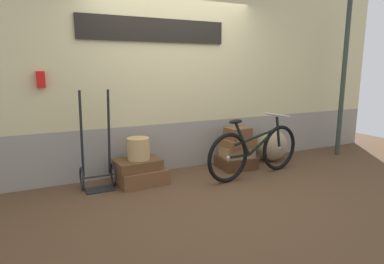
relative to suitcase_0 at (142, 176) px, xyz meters
The scene contains 12 objects.
ground 0.76m from the suitcase_0, 28.06° to the right, with size 10.10×5.20×0.06m, color #513823.
station_building 1.56m from the suitcase_0, 36.26° to the left, with size 8.10×0.74×2.83m.
suitcase_0 is the anchor object (origin of this frame).
suitcase_1 0.17m from the suitcase_0, 160.78° to the left, with size 0.58×0.41×0.13m, color brown.
suitcase_2 1.53m from the suitcase_0, ahead, with size 0.54×0.46×0.18m, color #4C2D19.
suitcase_3 1.55m from the suitcase_0, ahead, with size 0.46×0.37×0.17m, color #9E754C.
suitcase_4 1.57m from the suitcase_0, ahead, with size 0.46×0.39×0.12m, color brown.
suitcase_5 1.59m from the suitcase_0, ahead, with size 0.34×0.29×0.18m, color brown.
wicker_basket 0.38m from the suitcase_0, 144.45° to the left, with size 0.30×0.30×0.29m, color tan.
luggage_trolley 0.60m from the suitcase_0, behind, with size 0.42×0.37×1.27m.
burlap_sack 2.29m from the suitcase_0, ahead, with size 0.53×0.45×0.53m, color #9E8966.
bicycle 1.63m from the suitcase_0, 14.60° to the right, with size 1.68×0.46×0.86m.
Camera 1 is at (-1.92, -3.73, 1.53)m, focal length 30.73 mm.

